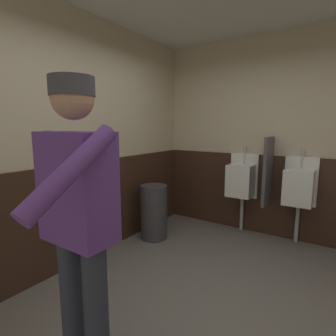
{
  "coord_description": "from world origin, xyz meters",
  "views": [
    {
      "loc": [
        0.81,
        -1.87,
        1.54
      ],
      "look_at": [
        -0.21,
        -0.35,
        1.25
      ],
      "focal_mm": 28.42,
      "sensor_mm": 36.0,
      "label": 1
    }
  ],
  "objects_px": {
    "person": "(78,211)",
    "urinal_left": "(241,180)",
    "trash_bin": "(154,212)",
    "urinal_middle": "(299,186)"
  },
  "relations": [
    {
      "from": "urinal_left",
      "to": "trash_bin",
      "type": "relative_size",
      "value": 1.66
    },
    {
      "from": "person",
      "to": "trash_bin",
      "type": "distance_m",
      "value": 2.2
    },
    {
      "from": "urinal_left",
      "to": "urinal_middle",
      "type": "xyz_separation_m",
      "value": [
        0.75,
        0.0,
        0.0
      ]
    },
    {
      "from": "urinal_left",
      "to": "trash_bin",
      "type": "distance_m",
      "value": 1.33
    },
    {
      "from": "person",
      "to": "trash_bin",
      "type": "bearing_deg",
      "value": 114.95
    },
    {
      "from": "person",
      "to": "urinal_left",
      "type": "bearing_deg",
      "value": 89.34
    },
    {
      "from": "urinal_left",
      "to": "urinal_middle",
      "type": "distance_m",
      "value": 0.75
    },
    {
      "from": "urinal_left",
      "to": "person",
      "type": "height_order",
      "value": "person"
    },
    {
      "from": "urinal_left",
      "to": "urinal_middle",
      "type": "relative_size",
      "value": 1.0
    },
    {
      "from": "urinal_left",
      "to": "person",
      "type": "xyz_separation_m",
      "value": [
        -0.03,
        -2.76,
        0.29
      ]
    }
  ]
}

